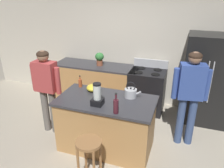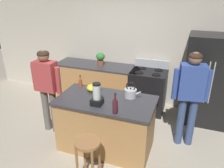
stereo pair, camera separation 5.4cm
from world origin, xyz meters
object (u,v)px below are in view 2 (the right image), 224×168
at_px(blender_appliance, 97,96).
at_px(mixing_bowl, 94,88).
at_px(kitchen_island, 106,124).
at_px(tea_kettle, 131,93).
at_px(stove_range, 148,91).
at_px(potted_plant, 101,58).
at_px(bottle_wine, 115,106).
at_px(bar_stool, 88,151).
at_px(person_by_sink_right, 190,92).
at_px(person_by_island_left, 47,84).
at_px(bottle_cooking_sauce, 80,83).
at_px(refrigerator, 208,80).

relative_size(blender_appliance, mixing_bowl, 1.41).
height_order(kitchen_island, tea_kettle, tea_kettle).
height_order(stove_range, potted_plant, potted_plant).
height_order(potted_plant, bottle_wine, bottle_wine).
xyz_separation_m(kitchen_island, bar_stool, (0.04, -0.79, 0.07)).
bearing_deg(mixing_bowl, tea_kettle, -1.83).
distance_m(kitchen_island, blender_appliance, 0.65).
xyz_separation_m(person_by_sink_right, tea_kettle, (-0.92, -0.34, -0.02)).
height_order(kitchen_island, bar_stool, kitchen_island).
bearing_deg(potted_plant, person_by_sink_right, -26.35).
bearing_deg(tea_kettle, bottle_wine, -97.12).
relative_size(stove_range, person_by_sink_right, 0.66).
bearing_deg(blender_appliance, bottle_wine, -22.23).
relative_size(person_by_sink_right, mixing_bowl, 6.69).
bearing_deg(potted_plant, tea_kettle, -50.81).
xyz_separation_m(kitchen_island, bottle_wine, (0.28, -0.34, 0.58)).
xyz_separation_m(stove_range, person_by_island_left, (-1.59, -1.41, 0.50)).
height_order(kitchen_island, potted_plant, potted_plant).
height_order(bottle_wine, mixing_bowl, bottle_wine).
bearing_deg(bottle_wine, mixing_bowl, 135.45).
distance_m(kitchen_island, potted_plant, 1.83).
distance_m(mixing_bowl, tea_kettle, 0.67).
relative_size(stove_range, bottle_wine, 3.50).
height_order(mixing_bowl, tea_kettle, tea_kettle).
xyz_separation_m(person_by_island_left, mixing_bowl, (0.87, 0.13, 0.01)).
distance_m(person_by_island_left, bottle_cooking_sauce, 0.61).
bearing_deg(tea_kettle, kitchen_island, -147.17).
relative_size(kitchen_island, mixing_bowl, 6.30).
height_order(bar_stool, blender_appliance, blender_appliance).
bearing_deg(bottle_cooking_sauce, person_by_island_left, -159.79).
relative_size(kitchen_island, refrigerator, 0.88).
relative_size(stove_range, person_by_island_left, 0.69).
bearing_deg(stove_range, bar_stool, -98.74).
bearing_deg(person_by_sink_right, stove_range, 131.90).
distance_m(stove_range, bottle_wine, 1.95).
height_order(kitchen_island, person_by_island_left, person_by_island_left).
height_order(stove_range, bottle_cooking_sauce, bottle_cooking_sauce).
xyz_separation_m(refrigerator, bottle_cooking_sauce, (-2.19, -1.18, 0.11)).
distance_m(person_by_sink_right, potted_plant, 2.23).
bearing_deg(bottle_wine, refrigerator, 54.83).
xyz_separation_m(blender_appliance, tea_kettle, (0.41, 0.42, -0.07)).
distance_m(kitchen_island, person_by_island_left, 1.29).
height_order(kitchen_island, mixing_bowl, mixing_bowl).
distance_m(potted_plant, blender_appliance, 1.87).
bearing_deg(potted_plant, stove_range, -1.30).
relative_size(person_by_island_left, person_by_sink_right, 0.95).
bearing_deg(tea_kettle, stove_range, 87.72).
relative_size(bottle_cooking_sauce, mixing_bowl, 0.86).
relative_size(bottle_cooking_sauce, tea_kettle, 0.78).
distance_m(refrigerator, bottle_cooking_sauce, 2.49).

